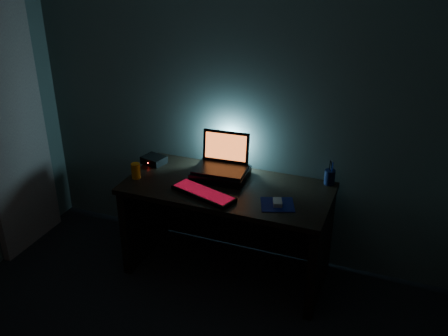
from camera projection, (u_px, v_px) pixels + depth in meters
name	position (u px, v px, depth m)	size (l,w,h in m)	color
room	(86.00, 251.00, 2.03)	(3.50, 4.00, 2.50)	black
desk	(230.00, 213.00, 3.76)	(1.50, 0.70, 0.75)	black
curtain	(10.00, 114.00, 3.82)	(0.06, 0.65, 2.30)	#B0A08C
riser	(221.00, 174.00, 3.72)	(0.40, 0.30, 0.06)	black
laptop	(223.00, 160.00, 3.72)	(0.39, 0.30, 0.26)	black
keyboard	(204.00, 193.00, 3.48)	(0.50, 0.30, 0.03)	black
mousepad	(277.00, 204.00, 3.36)	(0.22, 0.20, 0.00)	#0B134D
mouse	(278.00, 202.00, 3.35)	(0.06, 0.10, 0.03)	gray
pen_cup	(330.00, 177.00, 3.61)	(0.08, 0.08, 0.11)	black
juice_glass	(136.00, 171.00, 3.70)	(0.07, 0.07, 0.12)	#D16B0B
router	(154.00, 160.00, 3.94)	(0.20, 0.17, 0.06)	black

